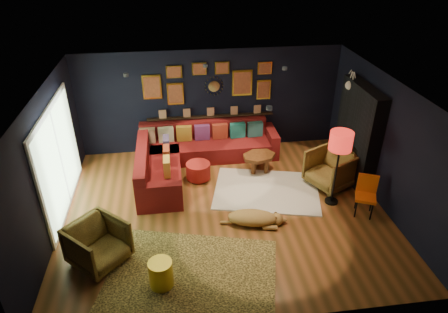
{
  "coord_description": "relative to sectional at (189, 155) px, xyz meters",
  "views": [
    {
      "loc": [
        -0.91,
        -6.57,
        5.05
      ],
      "look_at": [
        0.02,
        0.3,
        1.09
      ],
      "focal_mm": 32.0,
      "sensor_mm": 36.0,
      "label": 1
    }
  ],
  "objects": [
    {
      "name": "shag_rug",
      "position": [
        1.61,
        -1.27,
        -0.31
      ],
      "size": [
        2.59,
        2.14,
        0.03
      ],
      "primitive_type": "cube",
      "rotation": [
        0.0,
        0.0,
        -0.24
      ],
      "color": "beige",
      "rests_on": "ground"
    },
    {
      "name": "leopard_rug",
      "position": [
        -0.19,
        -3.53,
        -0.31
      ],
      "size": [
        3.2,
        2.63,
        0.02
      ],
      "primitive_type": "cube",
      "rotation": [
        0.0,
        0.0,
        -0.25
      ],
      "color": "#D4B155",
      "rests_on": "ground"
    },
    {
      "name": "sectional",
      "position": [
        0.0,
        0.0,
        0.0
      ],
      "size": [
        3.41,
        2.69,
        0.86
      ],
      "color": "maroon",
      "rests_on": "ground"
    },
    {
      "name": "floor",
      "position": [
        0.61,
        -1.81,
        -0.32
      ],
      "size": [
        6.5,
        6.5,
        0.0
      ],
      "primitive_type": "plane",
      "color": "brown",
      "rests_on": "ground"
    },
    {
      "name": "pouf",
      "position": [
        0.16,
        -0.56,
        -0.11
      ],
      "size": [
        0.56,
        0.56,
        0.36
      ],
      "primitive_type": "cylinder",
      "color": "#A61F1B",
      "rests_on": "shag_rug"
    },
    {
      "name": "armchair_right",
      "position": [
        3.06,
        -1.21,
        0.13
      ],
      "size": [
        1.14,
        1.16,
        0.91
      ],
      "primitive_type": "imported",
      "rotation": [
        0.0,
        0.0,
        -1.1
      ],
      "color": "gold",
      "rests_on": "ground"
    },
    {
      "name": "deer_head",
      "position": [
        3.75,
        -0.41,
        1.73
      ],
      "size": [
        0.5,
        0.28,
        0.45
      ],
      "color": "white",
      "rests_on": "fireplace"
    },
    {
      "name": "coffee_table",
      "position": [
        1.61,
        -0.42,
        0.04
      ],
      "size": [
        0.95,
        0.81,
        0.41
      ],
      "rotation": [
        0.0,
        0.0,
        0.27
      ],
      "color": "brown",
      "rests_on": "shag_rug"
    },
    {
      "name": "sliding_door",
      "position": [
        -2.6,
        -1.21,
        0.78
      ],
      "size": [
        0.06,
        2.8,
        2.2
      ],
      "color": "white",
      "rests_on": "ground"
    },
    {
      "name": "gold_stool",
      "position": [
        -0.68,
        -3.67,
        -0.08
      ],
      "size": [
        0.39,
        0.39,
        0.49
      ],
      "primitive_type": "cylinder",
      "color": "yellow",
      "rests_on": "ground"
    },
    {
      "name": "armchair_left",
      "position": [
        -1.73,
        -2.99,
        0.11
      ],
      "size": [
        1.16,
        1.16,
        0.87
      ],
      "primitive_type": "imported",
      "rotation": [
        0.0,
        0.0,
        0.82
      ],
      "color": "gold",
      "rests_on": "ground"
    },
    {
      "name": "sunburst_mirror",
      "position": [
        0.71,
        0.91,
        1.38
      ],
      "size": [
        0.47,
        0.16,
        0.47
      ],
      "color": "silver",
      "rests_on": "room_walls"
    },
    {
      "name": "room_walls",
      "position": [
        0.61,
        -1.81,
        1.27
      ],
      "size": [
        6.5,
        6.5,
        6.5
      ],
      "color": "black",
      "rests_on": "ground"
    },
    {
      "name": "floor_lamp",
      "position": [
        2.89,
        -1.86,
        1.07
      ],
      "size": [
        0.46,
        0.46,
        1.65
      ],
      "color": "black",
      "rests_on": "ground"
    },
    {
      "name": "orange_chair",
      "position": [
        3.39,
        -2.27,
        0.17
      ],
      "size": [
        0.53,
        0.53,
        0.84
      ],
      "rotation": [
        0.0,
        0.0,
        -0.43
      ],
      "color": "black",
      "rests_on": "ground"
    },
    {
      "name": "dog",
      "position": [
        1.07,
        -2.36,
        -0.1
      ],
      "size": [
        1.41,
        0.9,
        0.41
      ],
      "primitive_type": null,
      "rotation": [
        0.0,
        0.0,
        -0.21
      ],
      "color": "#B28840",
      "rests_on": "leopard_rug"
    },
    {
      "name": "gallery_wall",
      "position": [
        0.6,
        0.91,
        1.48
      ],
      "size": [
        3.15,
        0.04,
        1.02
      ],
      "color": "yellow",
      "rests_on": "room_walls"
    },
    {
      "name": "ledge",
      "position": [
        0.61,
        0.87,
        0.6
      ],
      "size": [
        3.2,
        0.12,
        0.04
      ],
      "primitive_type": "cube",
      "color": "black",
      "rests_on": "room_walls"
    },
    {
      "name": "fireplace",
      "position": [
        3.71,
        -0.91,
        0.7
      ],
      "size": [
        0.31,
        1.6,
        2.2
      ],
      "color": "black",
      "rests_on": "ground"
    },
    {
      "name": "ceiling_spots",
      "position": [
        0.61,
        -1.01,
        2.24
      ],
      "size": [
        3.3,
        2.5,
        0.06
      ],
      "color": "black",
      "rests_on": "room_walls"
    }
  ]
}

